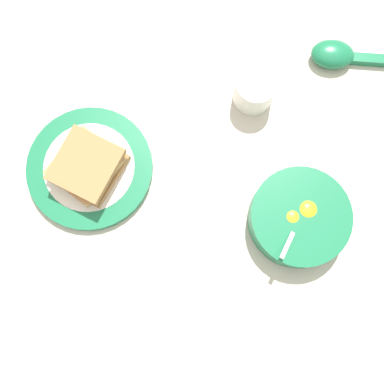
{
  "coord_description": "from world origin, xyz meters",
  "views": [
    {
      "loc": [
        0.25,
        0.02,
        0.79
      ],
      "look_at": [
        0.1,
        -0.01,
        0.02
      ],
      "focal_mm": 42.0,
      "sensor_mm": 36.0,
      "label": 1
    }
  ],
  "objects": [
    {
      "name": "ground_plane",
      "position": [
        0.0,
        0.0,
        0.0
      ],
      "size": [
        3.0,
        3.0,
        0.0
      ],
      "primitive_type": "plane",
      "color": "beige"
    },
    {
      "name": "egg_bowl",
      "position": [
        0.12,
        0.18,
        0.03
      ],
      "size": [
        0.17,
        0.17,
        0.08
      ],
      "color": "#196B42",
      "rests_on": "ground_plane"
    },
    {
      "name": "toast_plate",
      "position": [
        0.08,
        -0.19,
        0.01
      ],
      "size": [
        0.23,
        0.23,
        0.02
      ],
      "color": "#196B42",
      "rests_on": "ground_plane"
    },
    {
      "name": "toast_sandwich",
      "position": [
        0.09,
        -0.19,
        0.04
      ],
      "size": [
        0.14,
        0.14,
        0.04
      ],
      "color": "#9E7042",
      "rests_on": "toast_plate"
    },
    {
      "name": "soup_spoon",
      "position": [
        -0.2,
        0.23,
        0.02
      ],
      "size": [
        0.06,
        0.18,
        0.04
      ],
      "color": "#196B42",
      "rests_on": "ground_plane"
    },
    {
      "name": "drinking_cup",
      "position": [
        -0.1,
        0.08,
        0.03
      ],
      "size": [
        0.07,
        0.07,
        0.06
      ],
      "color": "silver",
      "rests_on": "ground_plane"
    }
  ]
}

